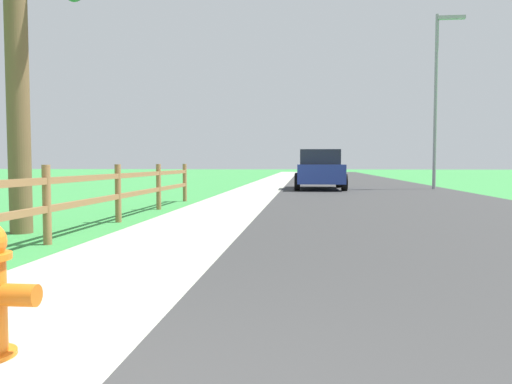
# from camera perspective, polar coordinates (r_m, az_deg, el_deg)

# --- Properties ---
(ground_plane) EXTENTS (120.00, 120.00, 0.00)m
(ground_plane) POSITION_cam_1_polar(r_m,az_deg,el_deg) (26.58, 3.62, 1.00)
(ground_plane) COLOR #388D42
(road_asphalt) EXTENTS (7.00, 66.00, 0.01)m
(road_asphalt) POSITION_cam_1_polar(r_m,az_deg,el_deg) (28.67, 10.78, 1.12)
(road_asphalt) COLOR #343434
(road_asphalt) RESTS_ON ground
(curb_concrete) EXTENTS (6.00, 66.00, 0.01)m
(curb_concrete) POSITION_cam_1_polar(r_m,az_deg,el_deg) (28.83, -2.20, 1.19)
(curb_concrete) COLOR #ADAF9D
(curb_concrete) RESTS_ON ground
(grass_verge) EXTENTS (5.00, 66.00, 0.00)m
(grass_verge) POSITION_cam_1_polar(r_m,az_deg,el_deg) (29.08, -5.13, 1.20)
(grass_verge) COLOR #388D42
(grass_verge) RESTS_ON ground
(rail_fence) EXTENTS (0.11, 12.55, 1.06)m
(rail_fence) POSITION_cam_1_polar(r_m,az_deg,el_deg) (8.18, -18.77, -0.08)
(rail_fence) COLOR olive
(rail_fence) RESTS_ON ground
(parked_suv_blue) EXTENTS (2.11, 4.25, 1.64)m
(parked_suv_blue) POSITION_cam_1_polar(r_m,az_deg,el_deg) (20.86, 7.30, 2.52)
(parked_suv_blue) COLOR navy
(parked_suv_blue) RESTS_ON ground
(street_lamp) EXTENTS (1.17, 0.20, 7.17)m
(street_lamp) POSITION_cam_1_polar(r_m,az_deg,el_deg) (22.14, 20.26, 11.23)
(street_lamp) COLOR gray
(street_lamp) RESTS_ON ground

